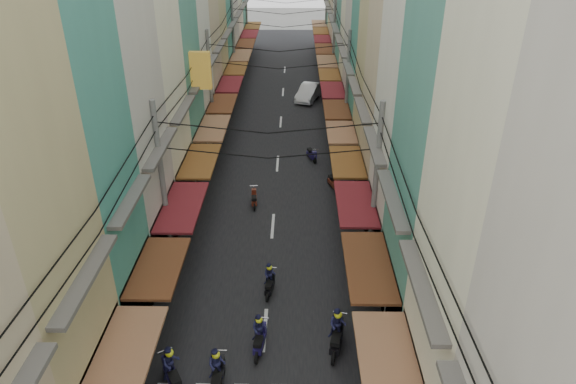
# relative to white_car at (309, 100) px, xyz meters

# --- Properties ---
(ground) EXTENTS (160.00, 160.00, 0.00)m
(ground) POSITION_rel_white_car_xyz_m (-2.43, -27.84, 0.00)
(ground) COLOR #63645F
(ground) RESTS_ON ground
(road) EXTENTS (10.00, 80.00, 0.02)m
(road) POSITION_rel_white_car_xyz_m (-2.43, -7.84, 0.01)
(road) COLOR black
(road) RESTS_ON ground
(sidewalk_left) EXTENTS (3.00, 80.00, 0.06)m
(sidewalk_left) POSITION_rel_white_car_xyz_m (-8.93, -7.84, 0.03)
(sidewalk_left) COLOR gray
(sidewalk_left) RESTS_ON ground
(sidewalk_right) EXTENTS (3.00, 80.00, 0.06)m
(sidewalk_right) POSITION_rel_white_car_xyz_m (4.07, -7.84, 0.03)
(sidewalk_right) COLOR gray
(sidewalk_right) RESTS_ON ground
(building_row_left) EXTENTS (7.80, 67.67, 23.70)m
(building_row_left) POSITION_rel_white_car_xyz_m (-10.35, -11.28, 9.78)
(building_row_left) COLOR silver
(building_row_left) RESTS_ON ground
(building_row_right) EXTENTS (7.80, 68.98, 22.59)m
(building_row_right) POSITION_rel_white_car_xyz_m (5.49, -11.39, 9.41)
(building_row_right) COLOR teal
(building_row_right) RESTS_ON ground
(utility_poles) EXTENTS (10.20, 66.13, 8.20)m
(utility_poles) POSITION_rel_white_car_xyz_m (-2.43, -12.83, 6.59)
(utility_poles) COLOR slate
(utility_poles) RESTS_ON ground
(white_car) EXTENTS (5.40, 3.39, 1.78)m
(white_car) POSITION_rel_white_car_xyz_m (0.00, 0.00, 0.00)
(white_car) COLOR white
(white_car) RESTS_ON ground
(bicycle) EXTENTS (1.54, 0.68, 1.03)m
(bicycle) POSITION_rel_white_car_xyz_m (5.07, -30.84, 0.00)
(bicycle) COLOR black
(bicycle) RESTS_ON ground
(moving_scooters) EXTENTS (7.16, 21.47, 2.00)m
(moving_scooters) POSITION_rel_white_car_xyz_m (-2.40, -28.79, 0.55)
(moving_scooters) COLOR black
(moving_scooters) RESTS_ON ground
(parked_scooters) EXTENTS (12.90, 12.02, 1.00)m
(parked_scooters) POSITION_rel_white_car_xyz_m (1.27, -30.89, 0.48)
(parked_scooters) COLOR black
(parked_scooters) RESTS_ON ground
(pedestrians) EXTENTS (11.68, 20.87, 2.22)m
(pedestrians) POSITION_rel_white_car_xyz_m (-6.71, -27.52, 1.06)
(pedestrians) COLOR black
(pedestrians) RESTS_ON ground
(market_umbrella) EXTENTS (2.22, 2.22, 2.34)m
(market_umbrella) POSITION_rel_white_car_xyz_m (4.31, -32.92, 2.06)
(market_umbrella) COLOR #B2B2B7
(market_umbrella) RESTS_ON ground
(traffic_sign) EXTENTS (0.10, 0.67, 3.05)m
(traffic_sign) POSITION_rel_white_car_xyz_m (2.48, -29.56, 2.24)
(traffic_sign) COLOR slate
(traffic_sign) RESTS_ON ground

